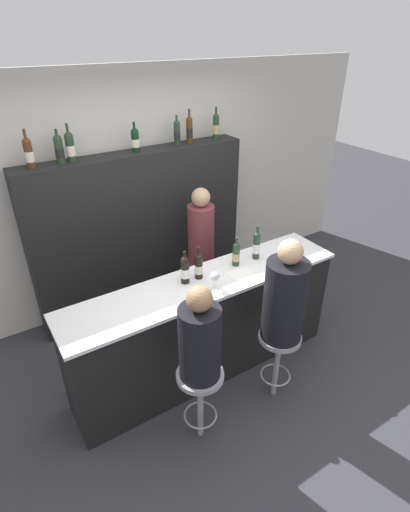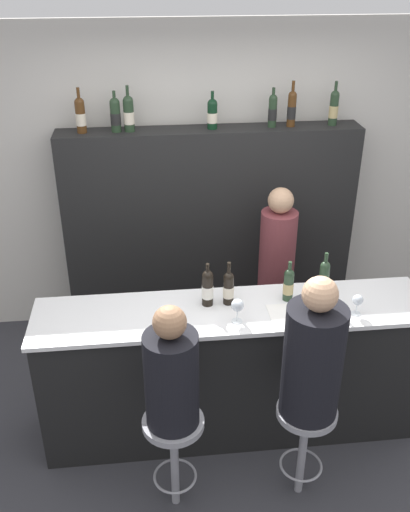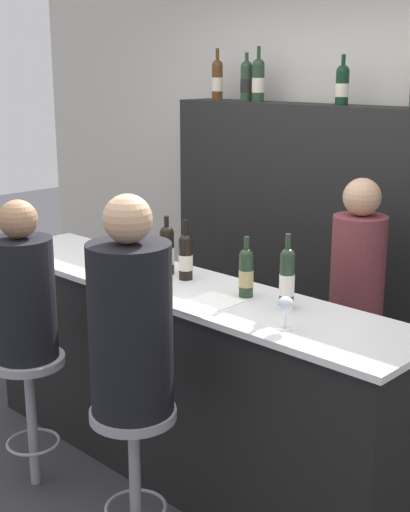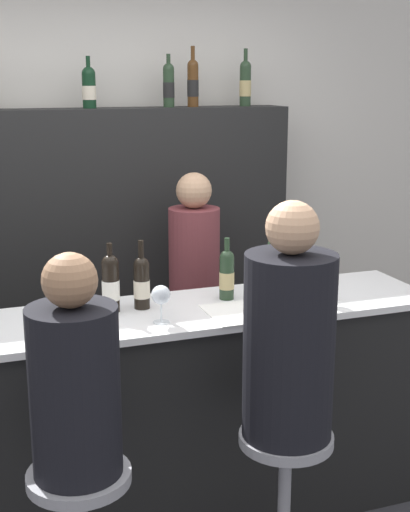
{
  "view_description": "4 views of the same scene",
  "coord_description": "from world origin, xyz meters",
  "px_view_note": "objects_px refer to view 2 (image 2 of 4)",
  "views": [
    {
      "loc": [
        -1.53,
        -2.14,
        2.89
      ],
      "look_at": [
        -0.02,
        0.24,
        1.27
      ],
      "focal_mm": 28.0,
      "sensor_mm": 36.0,
      "label": 1
    },
    {
      "loc": [
        -0.51,
        -2.75,
        3.04
      ],
      "look_at": [
        -0.19,
        0.18,
        1.45
      ],
      "focal_mm": 40.0,
      "sensor_mm": 36.0,
      "label": 2
    },
    {
      "loc": [
        2.4,
        -2.03,
        2.03
      ],
      "look_at": [
        0.19,
        0.25,
        1.19
      ],
      "focal_mm": 50.0,
      "sensor_mm": 36.0,
      "label": 3
    },
    {
      "loc": [
        -0.76,
        -2.53,
        1.98
      ],
      "look_at": [
        0.24,
        0.25,
        1.24
      ],
      "focal_mm": 50.0,
      "sensor_mm": 36.0,
      "label": 4
    }
  ],
  "objects_px": {
    "wine_bottle_backbar_3": "(212,114)",
    "guest_seated_right": "(313,357)",
    "wine_glass_1": "(358,301)",
    "bar_stool_left": "(174,440)",
    "wine_bottle_backbar_5": "(292,108)",
    "wine_bottle_backbar_1": "(115,115)",
    "wine_bottle_backbar_6": "(334,107)",
    "wine_bottle_counter_0": "(208,287)",
    "wine_bottle_counter_2": "(289,284)",
    "wine_bottle_backbar_0": "(80,115)",
    "bar_stool_right": "(305,429)",
    "guest_seated_left": "(171,375)",
    "wine_bottle_backbar_2": "(129,113)",
    "wine_bottle_backbar_4": "(273,110)",
    "wine_bottle_counter_3": "(324,279)",
    "bartender": "(275,280)",
    "wine_glass_0": "(238,306)",
    "wine_bottle_counter_1": "(229,287)"
  },
  "relations": [
    {
      "from": "guest_seated_right",
      "to": "bartender",
      "type": "bearing_deg",
      "value": 84.85
    },
    {
      "from": "wine_bottle_backbar_6",
      "to": "wine_bottle_counter_2",
      "type": "bearing_deg",
      "value": -115.9
    },
    {
      "from": "wine_bottle_counter_2",
      "to": "wine_bottle_counter_0",
      "type": "bearing_deg",
      "value": 180.0
    },
    {
      "from": "wine_bottle_counter_1",
      "to": "wine_bottle_backbar_6",
      "type": "distance_m",
      "value": 1.79
    },
    {
      "from": "wine_bottle_backbar_2",
      "to": "wine_bottle_backbar_6",
      "type": "xyz_separation_m",
      "value": [
        1.59,
        0.0,
        0.0
      ]
    },
    {
      "from": "wine_bottle_backbar_2",
      "to": "wine_glass_0",
      "type": "relative_size",
      "value": 2.17
    },
    {
      "from": "wine_bottle_counter_0",
      "to": "wine_bottle_backbar_5",
      "type": "bearing_deg",
      "value": 57.37
    },
    {
      "from": "wine_glass_0",
      "to": "guest_seated_right",
      "type": "bearing_deg",
      "value": -52.9
    },
    {
      "from": "wine_bottle_backbar_2",
      "to": "wine_bottle_backbar_5",
      "type": "bearing_deg",
      "value": 0.0
    },
    {
      "from": "wine_bottle_backbar_5",
      "to": "bar_stool_right",
      "type": "xyz_separation_m",
      "value": [
        -0.29,
        -1.91,
        -1.42
      ]
    },
    {
      "from": "wine_bottle_backbar_4",
      "to": "bar_stool_left",
      "type": "bearing_deg",
      "value": -115.64
    },
    {
      "from": "wine_bottle_backbar_0",
      "to": "wine_bottle_backbar_1",
      "type": "distance_m",
      "value": 0.26
    },
    {
      "from": "wine_bottle_backbar_2",
      "to": "guest_seated_right",
      "type": "distance_m",
      "value": 2.32
    },
    {
      "from": "wine_bottle_backbar_1",
      "to": "wine_bottle_backbar_2",
      "type": "bearing_deg",
      "value": -0.0
    },
    {
      "from": "wine_bottle_backbar_2",
      "to": "wine_bottle_backbar_1",
      "type": "bearing_deg",
      "value": 180.0
    },
    {
      "from": "wine_bottle_counter_3",
      "to": "wine_bottle_backbar_2",
      "type": "xyz_separation_m",
      "value": [
        -1.22,
        1.24,
        0.8
      ]
    },
    {
      "from": "wine_bottle_backbar_6",
      "to": "wine_glass_0",
      "type": "height_order",
      "value": "wine_bottle_backbar_6"
    },
    {
      "from": "wine_bottle_backbar_1",
      "to": "wine_bottle_backbar_6",
      "type": "distance_m",
      "value": 1.69
    },
    {
      "from": "bar_stool_left",
      "to": "wine_bottle_counter_0",
      "type": "bearing_deg",
      "value": 67.88
    },
    {
      "from": "wine_bottle_backbar_4",
      "to": "wine_glass_0",
      "type": "bearing_deg",
      "value": -108.44
    },
    {
      "from": "wine_glass_1",
      "to": "bar_stool_left",
      "type": "relative_size",
      "value": 0.2
    },
    {
      "from": "wine_bottle_backbar_1",
      "to": "wine_glass_1",
      "type": "xyz_separation_m",
      "value": [
        1.48,
        -1.45,
        -0.83
      ]
    },
    {
      "from": "wine_bottle_backbar_3",
      "to": "wine_glass_1",
      "type": "relative_size",
      "value": 2.09
    },
    {
      "from": "wine_bottle_backbar_3",
      "to": "guest_seated_right",
      "type": "bearing_deg",
      "value": -80.15
    },
    {
      "from": "wine_bottle_counter_2",
      "to": "wine_bottle_backbar_0",
      "type": "xyz_separation_m",
      "value": [
        -1.35,
        1.24,
        0.82
      ]
    },
    {
      "from": "bar_stool_right",
      "to": "guest_seated_right",
      "type": "distance_m",
      "value": 0.54
    },
    {
      "from": "wine_bottle_backbar_0",
      "to": "bar_stool_left",
      "type": "bearing_deg",
      "value": -74.09
    },
    {
      "from": "wine_bottle_backbar_3",
      "to": "wine_bottle_backbar_5",
      "type": "height_order",
      "value": "wine_bottle_backbar_5"
    },
    {
      "from": "wine_bottle_backbar_5",
      "to": "bar_stool_right",
      "type": "distance_m",
      "value": 2.4
    },
    {
      "from": "wine_bottle_counter_1",
      "to": "wine_bottle_backbar_5",
      "type": "relative_size",
      "value": 0.86
    },
    {
      "from": "bar_stool_left",
      "to": "bartender",
      "type": "relative_size",
      "value": 0.46
    },
    {
      "from": "wine_bottle_backbar_2",
      "to": "wine_bottle_backbar_4",
      "type": "relative_size",
      "value": 1.13
    },
    {
      "from": "wine_bottle_counter_0",
      "to": "guest_seated_left",
      "type": "xyz_separation_m",
      "value": [
        -0.27,
        -0.67,
        -0.13
      ]
    },
    {
      "from": "wine_bottle_backbar_3",
      "to": "bar_stool_right",
      "type": "xyz_separation_m",
      "value": [
        0.33,
        -1.91,
        -1.4
      ]
    },
    {
      "from": "wine_bottle_counter_0",
      "to": "wine_bottle_backbar_3",
      "type": "relative_size",
      "value": 1.04
    },
    {
      "from": "wine_bottle_backbar_5",
      "to": "guest_seated_right",
      "type": "bearing_deg",
      "value": -98.54
    },
    {
      "from": "wine_bottle_backbar_3",
      "to": "bar_stool_right",
      "type": "height_order",
      "value": "wine_bottle_backbar_3"
    },
    {
      "from": "wine_bottle_backbar_2",
      "to": "wine_bottle_backbar_4",
      "type": "distance_m",
      "value": 1.1
    },
    {
      "from": "wine_bottle_counter_3",
      "to": "guest_seated_left",
      "type": "relative_size",
      "value": 0.43
    },
    {
      "from": "wine_bottle_backbar_0",
      "to": "wine_bottle_backbar_2",
      "type": "xyz_separation_m",
      "value": [
        0.36,
        -0.0,
        0.0
      ]
    },
    {
      "from": "wine_bottle_backbar_0",
      "to": "guest_seated_left",
      "type": "bearing_deg",
      "value": -74.09
    },
    {
      "from": "wine_bottle_backbar_1",
      "to": "guest_seated_right",
      "type": "distance_m",
      "value": 2.36
    },
    {
      "from": "bar_stool_left",
      "to": "wine_bottle_counter_2",
      "type": "bearing_deg",
      "value": 39.94
    },
    {
      "from": "wine_bottle_backbar_1",
      "to": "guest_seated_left",
      "type": "relative_size",
      "value": 0.4
    },
    {
      "from": "wine_bottle_backbar_2",
      "to": "wine_bottle_backbar_6",
      "type": "bearing_deg",
      "value": 0.0
    },
    {
      "from": "guest_seated_right",
      "to": "bartender",
      "type": "relative_size",
      "value": 0.6
    },
    {
      "from": "wine_bottle_backbar_0",
      "to": "bar_stool_right",
      "type": "relative_size",
      "value": 0.49
    },
    {
      "from": "wine_bottle_backbar_4",
      "to": "wine_glass_1",
      "type": "height_order",
      "value": "wine_bottle_backbar_4"
    },
    {
      "from": "bar_stool_left",
      "to": "wine_bottle_backbar_5",
      "type": "bearing_deg",
      "value": 60.82
    },
    {
      "from": "wine_bottle_backbar_5",
      "to": "guest_seated_left",
      "type": "height_order",
      "value": "wine_bottle_backbar_5"
    }
  ]
}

